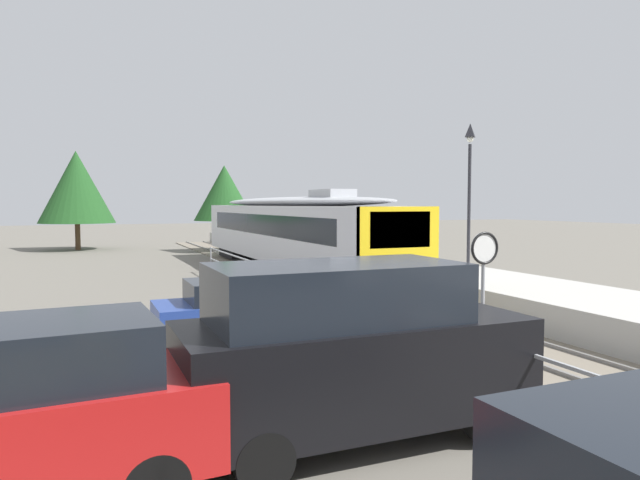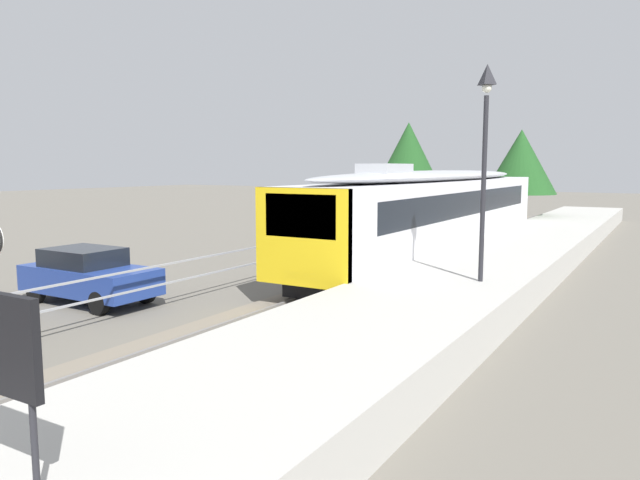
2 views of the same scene
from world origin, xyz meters
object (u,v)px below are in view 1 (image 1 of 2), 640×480
at_px(speed_limit_sign, 484,268).
at_px(parked_van_black, 351,350).
at_px(commuter_train, 288,229).
at_px(parked_hatchback_blue, 239,310).
at_px(platform_lamp_mid_platform, 470,168).

bearing_deg(speed_limit_sign, parked_van_black, -156.58).
relative_size(commuter_train, parked_hatchback_blue, 5.18).
distance_m(commuter_train, speed_limit_sign, 17.09).
xyz_separation_m(commuter_train, platform_lamp_mid_platform, (4.12, -8.22, 2.47)).
xyz_separation_m(speed_limit_sign, parked_hatchback_blue, (-3.45, 4.61, -1.33)).
height_order(parked_van_black, parked_hatchback_blue, parked_van_black).
bearing_deg(parked_van_black, commuter_train, 72.89).
bearing_deg(platform_lamp_mid_platform, parked_van_black, -133.76).
bearing_deg(commuter_train, speed_limit_sign, -97.43).
bearing_deg(parked_hatchback_blue, speed_limit_sign, -53.23).
distance_m(platform_lamp_mid_platform, parked_van_black, 14.55).
relative_size(speed_limit_sign, parked_hatchback_blue, 0.70).
bearing_deg(speed_limit_sign, parked_hatchback_blue, 126.77).
xyz_separation_m(platform_lamp_mid_platform, parked_van_black, (-9.79, -10.23, -3.33)).
height_order(commuter_train, parked_van_black, commuter_train).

